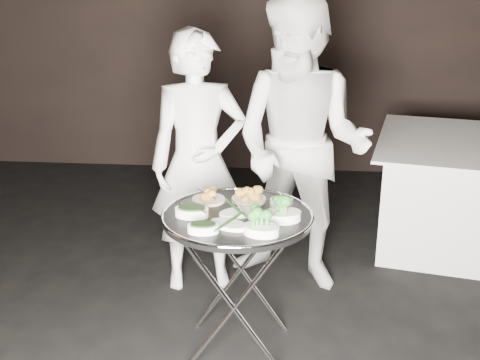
# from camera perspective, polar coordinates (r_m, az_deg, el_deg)

# --- Properties ---
(wall_back) EXTENTS (6.00, 0.05, 3.00)m
(wall_back) POSITION_cam_1_polar(r_m,az_deg,el_deg) (6.10, 0.75, 14.73)
(wall_back) COLOR black
(wall_back) RESTS_ON floor
(tray_stand) EXTENTS (0.54, 0.46, 0.80)m
(tray_stand) POSITION_cam_1_polar(r_m,az_deg,el_deg) (3.23, -0.24, -9.33)
(tray_stand) COLOR silver
(tray_stand) RESTS_ON floor
(serving_tray) EXTENTS (0.78, 0.78, 0.04)m
(serving_tray) POSITION_cam_1_polar(r_m,az_deg,el_deg) (3.08, -0.25, -3.49)
(serving_tray) COLOR black
(serving_tray) RESTS_ON tray_stand
(potato_plate_a) EXTENTS (0.18, 0.18, 0.06)m
(potato_plate_a) POSITION_cam_1_polar(r_m,az_deg,el_deg) (3.24, -3.00, -1.55)
(potato_plate_a) COLOR beige
(potato_plate_a) RESTS_ON serving_tray
(potato_plate_b) EXTENTS (0.19, 0.19, 0.07)m
(potato_plate_b) POSITION_cam_1_polar(r_m,az_deg,el_deg) (3.24, 0.83, -1.50)
(potato_plate_b) COLOR beige
(potato_plate_b) RESTS_ON serving_tray
(greens_bowl) EXTENTS (0.12, 0.12, 0.07)m
(greens_bowl) POSITION_cam_1_polar(r_m,az_deg,el_deg) (3.16, 3.94, -2.04)
(greens_bowl) COLOR white
(greens_bowl) RESTS_ON serving_tray
(asparagus_plate_a) EXTENTS (0.23, 0.20, 0.04)m
(asparagus_plate_a) POSITION_cam_1_polar(r_m,az_deg,el_deg) (3.07, -0.22, -2.98)
(asparagus_plate_a) COLOR white
(asparagus_plate_a) RESTS_ON serving_tray
(asparagus_plate_b) EXTENTS (0.22, 0.18, 0.04)m
(asparagus_plate_b) POSITION_cam_1_polar(r_m,az_deg,el_deg) (2.93, -1.06, -4.13)
(asparagus_plate_b) COLOR white
(asparagus_plate_b) RESTS_ON serving_tray
(spinach_bowl_a) EXTENTS (0.18, 0.12, 0.07)m
(spinach_bowl_a) POSITION_cam_1_polar(r_m,az_deg,el_deg) (3.05, -4.60, -2.90)
(spinach_bowl_a) COLOR white
(spinach_bowl_a) RESTS_ON serving_tray
(spinach_bowl_b) EXTENTS (0.16, 0.11, 0.06)m
(spinach_bowl_b) POSITION_cam_1_polar(r_m,az_deg,el_deg) (2.87, -3.52, -4.46)
(spinach_bowl_b) COLOR white
(spinach_bowl_b) RESTS_ON serving_tray
(broccoli_bowl_a) EXTENTS (0.21, 0.17, 0.08)m
(broccoli_bowl_a) POSITION_cam_1_polar(r_m,az_deg,el_deg) (3.00, 4.07, -3.21)
(broccoli_bowl_a) COLOR white
(broccoli_bowl_a) RESTS_ON serving_tray
(broccoli_bowl_b) EXTENTS (0.20, 0.16, 0.07)m
(broccoli_bowl_b) POSITION_cam_1_polar(r_m,az_deg,el_deg) (2.84, 2.03, -4.56)
(broccoli_bowl_b) COLOR white
(broccoli_bowl_b) RESTS_ON serving_tray
(serving_utensils) EXTENTS (0.58, 0.42, 0.01)m
(serving_utensils) POSITION_cam_1_polar(r_m,az_deg,el_deg) (3.11, 0.17, -2.01)
(serving_utensils) COLOR silver
(serving_utensils) RESTS_ON serving_tray
(waiter_left) EXTENTS (0.69, 0.54, 1.68)m
(waiter_left) POSITION_cam_1_polar(r_m,az_deg,el_deg) (3.81, -3.95, 1.59)
(waiter_left) COLOR white
(waiter_left) RESTS_ON floor
(waiter_right) EXTENTS (1.10, 0.98, 1.88)m
(waiter_right) POSITION_cam_1_polar(r_m,az_deg,el_deg) (3.80, 5.80, 3.14)
(waiter_right) COLOR white
(waiter_right) RESTS_ON floor
(dining_table) EXTENTS (1.41, 1.41, 0.80)m
(dining_table) POSITION_cam_1_polar(r_m,az_deg,el_deg) (4.86, 21.04, -1.14)
(dining_table) COLOR white
(dining_table) RESTS_ON floor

